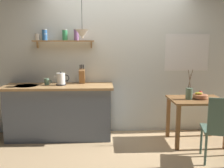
% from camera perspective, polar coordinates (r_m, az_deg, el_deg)
% --- Properties ---
extents(ground_plane, '(14.00, 14.00, 0.00)m').
position_cam_1_polar(ground_plane, '(4.12, 1.57, -13.72)').
color(ground_plane, tan).
extents(back_wall, '(6.80, 0.11, 2.70)m').
position_cam_1_polar(back_wall, '(4.46, 3.74, 5.95)').
color(back_wall, silver).
rests_on(back_wall, ground_plane).
extents(kitchen_counter, '(1.83, 0.63, 0.93)m').
position_cam_1_polar(kitchen_counter, '(4.32, -12.13, -6.23)').
color(kitchen_counter, slate).
rests_on(kitchen_counter, ground_plane).
extents(wall_shelf, '(1.03, 0.20, 0.32)m').
position_cam_1_polar(wall_shelf, '(4.34, -12.11, 10.42)').
color(wall_shelf, tan).
extents(dining_table, '(0.86, 0.66, 0.74)m').
position_cam_1_polar(dining_table, '(4.22, 19.04, -5.10)').
color(dining_table, brown).
rests_on(dining_table, ground_plane).
extents(dining_chair_near, '(0.49, 0.50, 0.94)m').
position_cam_1_polar(dining_chair_near, '(3.62, 23.71, -9.13)').
color(dining_chair_near, '#4C6B5B').
rests_on(dining_chair_near, ground_plane).
extents(fruit_bowl, '(0.23, 0.23, 0.12)m').
position_cam_1_polar(fruit_bowl, '(4.20, 19.83, -2.61)').
color(fruit_bowl, '#BC704C').
rests_on(fruit_bowl, dining_table).
extents(twig_vase, '(0.11, 0.11, 0.48)m').
position_cam_1_polar(twig_vase, '(4.09, 17.51, -2.11)').
color(twig_vase, '#567056').
rests_on(twig_vase, dining_table).
extents(electric_kettle, '(0.25, 0.17, 0.23)m').
position_cam_1_polar(electric_kettle, '(4.19, -11.76, 1.11)').
color(electric_kettle, black).
rests_on(electric_kettle, kitchen_counter).
extents(knife_block, '(0.10, 0.18, 0.33)m').
position_cam_1_polar(knife_block, '(4.30, -7.00, 1.88)').
color(knife_block, brown).
rests_on(knife_block, kitchen_counter).
extents(coffee_mug_by_sink, '(0.12, 0.08, 0.11)m').
position_cam_1_polar(coffee_mug_by_sink, '(4.28, -14.90, 0.52)').
color(coffee_mug_by_sink, slate).
rests_on(coffee_mug_by_sink, kitchen_counter).
extents(pendant_lamp, '(0.22, 0.22, 0.62)m').
position_cam_1_polar(pendant_lamp, '(4.04, -6.96, 11.54)').
color(pendant_lamp, black).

